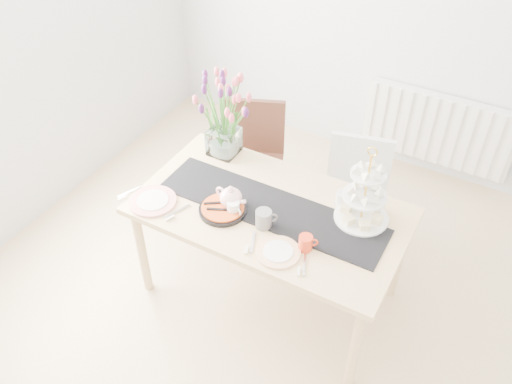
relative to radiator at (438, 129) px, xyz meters
The scene contains 16 objects.
room_shell 2.40m from the radiator, 102.86° to the right, with size 4.50×4.50×4.50m.
radiator is the anchor object (origin of this frame).
dining_table 1.89m from the radiator, 108.02° to the right, with size 1.60×0.90×0.75m.
chair_brown 1.57m from the radiator, 133.66° to the right, with size 0.60×0.60×0.93m.
chair_white 1.12m from the radiator, 105.09° to the right, with size 0.51×0.51×0.86m.
table_runner 1.90m from the radiator, 108.02° to the right, with size 1.40×0.35×0.01m, color black.
tulip_vase 1.94m from the radiator, 127.67° to the right, with size 0.66×0.66×0.57m.
cake_stand 1.67m from the radiator, 92.96° to the right, with size 0.31×0.31×0.46m.
teapot 2.08m from the radiator, 112.93° to the right, with size 0.21×0.17×0.14m, color white, non-canonical shape.
cream_jug 1.59m from the radiator, 98.43° to the right, with size 0.09×0.09×0.09m, color silver.
tart_tin 2.13m from the radiator, 112.80° to the right, with size 0.28×0.28×0.03m.
mug_grey 2.04m from the radiator, 105.82° to the right, with size 0.09×0.09×0.11m, color slate.
mug_white 2.10m from the radiator, 111.25° to the right, with size 0.07×0.07×0.09m, color white.
mug_orange 2.03m from the radiator, 97.62° to the right, with size 0.08×0.08×0.09m, color red.
plate_left 2.43m from the radiator, 120.52° to the right, with size 0.28×0.28×0.01m, color white.
plate_right 2.14m from the radiator, 100.33° to the right, with size 0.25×0.25×0.01m, color silver.
Camera 1 is at (1.00, -1.70, 2.92)m, focal length 38.00 mm.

